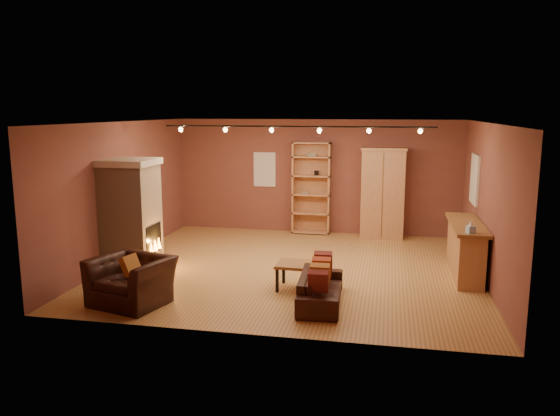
% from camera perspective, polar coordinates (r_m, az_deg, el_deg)
% --- Properties ---
extents(floor, '(7.00, 7.00, 0.00)m').
position_cam_1_polar(floor, '(10.67, 1.35, -6.28)').
color(floor, '#A07038').
rests_on(floor, ground).
extents(ceiling, '(7.00, 7.00, 0.00)m').
position_cam_1_polar(ceiling, '(10.23, 1.42, 8.93)').
color(ceiling, brown).
rests_on(ceiling, back_wall).
extents(back_wall, '(7.00, 0.02, 2.80)m').
position_cam_1_polar(back_wall, '(13.54, 3.78, 3.30)').
color(back_wall, brown).
rests_on(back_wall, floor).
extents(left_wall, '(0.02, 6.50, 2.80)m').
position_cam_1_polar(left_wall, '(11.48, -16.09, 1.67)').
color(left_wall, brown).
rests_on(left_wall, floor).
extents(right_wall, '(0.02, 6.50, 2.80)m').
position_cam_1_polar(right_wall, '(10.35, 20.84, 0.49)').
color(right_wall, brown).
rests_on(right_wall, floor).
extents(fireplace, '(1.01, 0.98, 2.12)m').
position_cam_1_polar(fireplace, '(10.81, -15.29, -0.64)').
color(fireplace, tan).
rests_on(fireplace, floor).
extents(back_window, '(0.56, 0.04, 0.86)m').
position_cam_1_polar(back_window, '(13.73, -1.62, 4.04)').
color(back_window, silver).
rests_on(back_window, back_wall).
extents(bookcase, '(0.93, 0.36, 2.26)m').
position_cam_1_polar(bookcase, '(13.46, 3.33, 2.19)').
color(bookcase, tan).
rests_on(bookcase, floor).
extents(armoire, '(1.06, 0.61, 2.16)m').
position_cam_1_polar(armoire, '(13.19, 10.69, 1.58)').
color(armoire, tan).
rests_on(armoire, floor).
extents(bar_counter, '(0.56, 2.08, 0.99)m').
position_cam_1_polar(bar_counter, '(10.65, 18.79, -4.04)').
color(bar_counter, tan).
rests_on(bar_counter, floor).
extents(tissue_box, '(0.14, 0.14, 0.21)m').
position_cam_1_polar(tissue_box, '(9.69, 19.32, -1.96)').
color(tissue_box, '#90C3E7').
rests_on(tissue_box, bar_counter).
extents(right_window, '(0.05, 0.90, 1.00)m').
position_cam_1_polar(right_window, '(11.68, 19.68, 2.84)').
color(right_window, silver).
rests_on(right_window, right_wall).
extents(loveseat, '(0.57, 1.66, 0.71)m').
position_cam_1_polar(loveseat, '(8.73, 4.27, -7.76)').
color(loveseat, black).
rests_on(loveseat, floor).
extents(armchair, '(1.30, 1.02, 1.00)m').
position_cam_1_polar(armchair, '(8.96, -15.30, -6.55)').
color(armchair, black).
rests_on(armchair, floor).
extents(coffee_table, '(0.61, 0.61, 0.45)m').
position_cam_1_polar(coffee_table, '(9.38, 1.54, -6.15)').
color(coffee_table, olive).
rests_on(coffee_table, floor).
extents(track_rail, '(5.20, 0.09, 0.13)m').
position_cam_1_polar(track_rail, '(10.43, 1.61, 8.33)').
color(track_rail, black).
rests_on(track_rail, ceiling).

